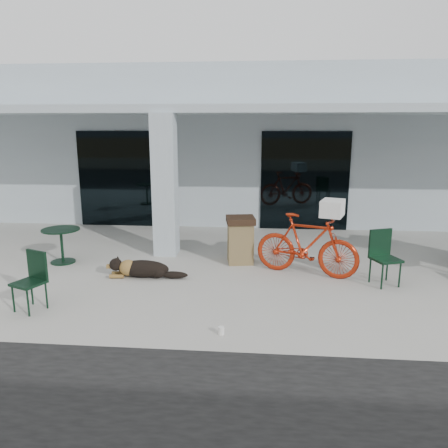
# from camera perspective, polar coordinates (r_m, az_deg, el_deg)

# --- Properties ---
(ground) EXTENTS (80.00, 80.00, 0.00)m
(ground) POSITION_cam_1_polar(r_m,az_deg,el_deg) (7.71, -0.08, -9.09)
(ground) COLOR #ADAAA3
(ground) RESTS_ON ground
(building) EXTENTS (22.00, 7.00, 4.50)m
(building) POSITION_cam_1_polar(r_m,az_deg,el_deg) (15.64, 2.74, 10.61)
(building) COLOR #B2C2CA
(building) RESTS_ON ground
(storefront_glass_left) EXTENTS (2.80, 0.06, 2.70)m
(storefront_glass_left) POSITION_cam_1_polar(r_m,az_deg,el_deg) (12.78, -12.54, 5.73)
(storefront_glass_left) COLOR black
(storefront_glass_left) RESTS_ON ground
(storefront_glass_right) EXTENTS (2.40, 0.06, 2.70)m
(storefront_glass_right) POSITION_cam_1_polar(r_m,az_deg,el_deg) (12.25, 10.49, 5.52)
(storefront_glass_right) COLOR black
(storefront_glass_right) RESTS_ON ground
(column) EXTENTS (0.50, 0.50, 3.12)m
(column) POSITION_cam_1_polar(r_m,az_deg,el_deg) (9.75, -7.71, 4.98)
(column) COLOR #B2C2CA
(column) RESTS_ON ground
(overhang) EXTENTS (22.00, 2.80, 0.18)m
(overhang) POSITION_cam_1_polar(r_m,az_deg,el_deg) (10.74, 1.69, 14.65)
(overhang) COLOR #B2C2CA
(overhang) RESTS_ON column
(bicycle) EXTENTS (2.09, 1.20, 1.21)m
(bicycle) POSITION_cam_1_polar(r_m,az_deg,el_deg) (8.61, 10.75, -2.69)
(bicycle) COLOR #AF270E
(bicycle) RESTS_ON ground
(laundry_basket) EXTENTS (0.53, 0.62, 0.31)m
(laundry_basket) POSITION_cam_1_polar(r_m,az_deg,el_deg) (8.35, 13.97, 2.01)
(laundry_basket) COLOR white
(laundry_basket) RESTS_ON bicycle
(dog) EXTENTS (1.19, 0.48, 0.39)m
(dog) POSITION_cam_1_polar(r_m,az_deg,el_deg) (8.57, -10.51, -5.63)
(dog) COLOR black
(dog) RESTS_ON ground
(cup_near_dog) EXTENTS (0.12, 0.12, 0.11)m
(cup_near_dog) POSITION_cam_1_polar(r_m,az_deg,el_deg) (6.32, -0.37, -13.75)
(cup_near_dog) COLOR white
(cup_near_dog) RESTS_ON ground
(cafe_table_near) EXTENTS (0.87, 0.87, 0.74)m
(cafe_table_near) POSITION_cam_1_polar(r_m,az_deg,el_deg) (9.88, -20.41, -2.68)
(cafe_table_near) COLOR black
(cafe_table_near) RESTS_ON ground
(cafe_chair_near) EXTENTS (0.57, 0.59, 0.94)m
(cafe_chair_near) POSITION_cam_1_polar(r_m,az_deg,el_deg) (7.55, -24.18, -6.96)
(cafe_chair_near) COLOR black
(cafe_chair_near) RESTS_ON ground
(cafe_chair_far_a) EXTENTS (0.60, 0.63, 1.01)m
(cafe_chair_far_a) POSITION_cam_1_polar(r_m,az_deg,el_deg) (8.48, 20.38, -4.25)
(cafe_chair_far_a) COLOR black
(cafe_chair_far_a) RESTS_ON ground
(trash_receptacle) EXTENTS (0.66, 0.66, 0.99)m
(trash_receptacle) POSITION_cam_1_polar(r_m,az_deg,el_deg) (9.25, 2.15, -2.08)
(trash_receptacle) COLOR brown
(trash_receptacle) RESTS_ON ground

